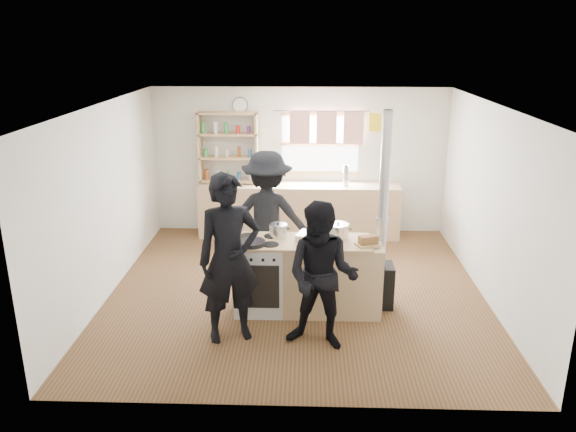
% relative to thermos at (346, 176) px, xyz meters
% --- Properties ---
extents(ground, '(5.00, 5.00, 0.01)m').
position_rel_thermos_xyz_m(ground, '(-0.78, -2.22, -1.07)').
color(ground, brown).
rests_on(ground, ground).
extents(back_counter, '(3.40, 0.55, 0.90)m').
position_rel_thermos_xyz_m(back_counter, '(-0.78, 0.00, -0.62)').
color(back_counter, tan).
rests_on(back_counter, ground).
extents(shelving_unit, '(1.00, 0.28, 1.20)m').
position_rel_thermos_xyz_m(shelving_unit, '(-1.98, 0.12, 0.45)').
color(shelving_unit, tan).
rests_on(shelving_unit, back_counter).
extents(thermos, '(0.10, 0.10, 0.33)m').
position_rel_thermos_xyz_m(thermos, '(0.00, 0.00, 0.00)').
color(thermos, silver).
rests_on(thermos, back_counter).
extents(cooking_island, '(1.97, 0.64, 0.93)m').
position_rel_thermos_xyz_m(cooking_island, '(-0.64, -2.77, -0.60)').
color(cooking_island, silver).
rests_on(cooking_island, ground).
extents(skillet_greens, '(0.46, 0.46, 0.05)m').
position_rel_thermos_xyz_m(skillet_greens, '(-1.31, -2.93, -0.11)').
color(skillet_greens, black).
rests_on(skillet_greens, cooking_island).
extents(roast_tray, '(0.40, 0.38, 0.07)m').
position_rel_thermos_xyz_m(roast_tray, '(-0.59, -2.71, -0.09)').
color(roast_tray, silver).
rests_on(roast_tray, cooking_island).
extents(stockpot_stove, '(0.22, 0.22, 0.18)m').
position_rel_thermos_xyz_m(stockpot_stove, '(-1.01, -2.63, -0.06)').
color(stockpot_stove, silver).
rests_on(stockpot_stove, cooking_island).
extents(stockpot_counter, '(0.27, 0.27, 0.20)m').
position_rel_thermos_xyz_m(stockpot_counter, '(-0.27, -2.65, -0.05)').
color(stockpot_counter, silver).
rests_on(stockpot_counter, cooking_island).
extents(bread_board, '(0.33, 0.29, 0.12)m').
position_rel_thermos_xyz_m(bread_board, '(0.08, -2.89, -0.09)').
color(bread_board, tan).
rests_on(bread_board, cooking_island).
extents(flue_heater, '(0.35, 0.35, 2.50)m').
position_rel_thermos_xyz_m(flue_heater, '(0.28, -2.62, -0.42)').
color(flue_heater, black).
rests_on(flue_heater, ground).
extents(person_near_left, '(0.82, 0.68, 1.94)m').
position_rel_thermos_xyz_m(person_near_left, '(-1.50, -3.47, -0.10)').
color(person_near_left, black).
rests_on(person_near_left, ground).
extents(person_near_right, '(0.95, 0.82, 1.67)m').
position_rel_thermos_xyz_m(person_near_right, '(-0.48, -3.62, -0.23)').
color(person_near_right, black).
rests_on(person_near_right, ground).
extents(person_far, '(1.23, 0.74, 1.85)m').
position_rel_thermos_xyz_m(person_far, '(-1.19, -1.85, -0.14)').
color(person_far, black).
rests_on(person_far, ground).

